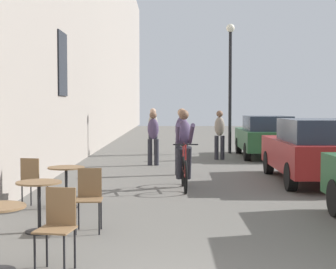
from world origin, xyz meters
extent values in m
cube|color=black|center=(-3.18, 10.08, 2.92)|extent=(0.04, 1.10, 1.70)
cylinder|color=black|center=(-1.43, 1.42, 0.23)|extent=(0.02, 0.02, 0.45)
cylinder|color=black|center=(-1.75, 1.47, 0.23)|extent=(0.02, 0.02, 0.45)
cylinder|color=black|center=(-1.38, 1.74, 0.23)|extent=(0.02, 0.02, 0.45)
cylinder|color=black|center=(-1.70, 1.79, 0.23)|extent=(0.02, 0.02, 0.45)
cube|color=brown|center=(-1.57, 1.61, 0.46)|extent=(0.44, 0.44, 0.02)
cube|color=brown|center=(-1.54, 1.78, 0.68)|extent=(0.34, 0.08, 0.42)
cylinder|color=black|center=(-2.18, 3.39, 0.01)|extent=(0.40, 0.40, 0.02)
cylinder|color=black|center=(-2.18, 3.39, 0.36)|extent=(0.05, 0.05, 0.67)
cylinder|color=brown|center=(-2.18, 3.39, 0.71)|extent=(0.64, 0.64, 0.02)
cylinder|color=black|center=(-1.31, 3.23, 0.23)|extent=(0.02, 0.02, 0.45)
cylinder|color=black|center=(-1.63, 3.22, 0.23)|extent=(0.02, 0.02, 0.45)
cylinder|color=black|center=(-1.33, 3.56, 0.23)|extent=(0.02, 0.02, 0.45)
cylinder|color=black|center=(-1.65, 3.54, 0.23)|extent=(0.02, 0.02, 0.45)
cube|color=brown|center=(-1.48, 3.39, 0.46)|extent=(0.40, 0.40, 0.02)
cube|color=brown|center=(-1.49, 3.57, 0.68)|extent=(0.34, 0.04, 0.42)
cylinder|color=black|center=(-2.14, 5.17, 0.01)|extent=(0.40, 0.40, 0.02)
cylinder|color=black|center=(-2.14, 5.17, 0.36)|extent=(0.05, 0.05, 0.67)
cylinder|color=brown|center=(-2.14, 5.17, 0.71)|extent=(0.64, 0.64, 0.02)
cylinder|color=black|center=(-2.82, 5.36, 0.23)|extent=(0.02, 0.02, 0.45)
cylinder|color=black|center=(-2.50, 5.29, 0.23)|extent=(0.02, 0.02, 0.45)
cylinder|color=black|center=(-2.89, 5.05, 0.23)|extent=(0.02, 0.02, 0.45)
cylinder|color=black|center=(-2.57, 4.98, 0.23)|extent=(0.02, 0.02, 0.45)
cube|color=brown|center=(-2.70, 5.17, 0.46)|extent=(0.45, 0.45, 0.02)
cube|color=brown|center=(-2.73, 4.99, 0.68)|extent=(0.34, 0.09, 0.42)
torus|color=black|center=(0.00, 6.68, 0.33)|extent=(0.07, 0.71, 0.71)
torus|color=black|center=(-0.02, 7.73, 0.33)|extent=(0.07, 0.71, 0.71)
cylinder|color=maroon|center=(-0.02, 7.64, 0.61)|extent=(0.04, 0.22, 0.58)
cylinder|color=maroon|center=(-0.01, 7.14, 0.95)|extent=(0.05, 0.82, 0.14)
cylinder|color=maroon|center=(0.00, 6.70, 0.67)|extent=(0.04, 0.09, 0.67)
cylinder|color=maroon|center=(-0.01, 7.23, 0.37)|extent=(0.06, 1.00, 0.12)
cylinder|color=black|center=(0.00, 6.73, 1.00)|extent=(0.52, 0.04, 0.03)
ellipsoid|color=black|center=(-0.02, 7.55, 0.93)|extent=(0.12, 0.24, 0.06)
ellipsoid|color=#4C3D5B|center=(-0.02, 7.47, 1.21)|extent=(0.35, 0.36, 0.59)
sphere|color=brown|center=(-0.02, 7.43, 1.60)|extent=(0.22, 0.22, 0.22)
cylinder|color=#26262D|center=(0.09, 7.39, 0.55)|extent=(0.14, 0.40, 0.75)
cylinder|color=#26262D|center=(-0.11, 7.39, 0.55)|extent=(0.14, 0.40, 0.75)
cylinder|color=#4C3D5B|center=(0.14, 7.08, 1.20)|extent=(0.12, 0.75, 0.48)
cylinder|color=#4C3D5B|center=(-0.15, 7.07, 1.20)|extent=(0.09, 0.74, 0.48)
cylinder|color=#26262D|center=(-0.10, 9.57, 0.42)|extent=(0.14, 0.14, 0.85)
cylinder|color=#26262D|center=(0.10, 9.58, 0.42)|extent=(0.14, 0.14, 0.85)
ellipsoid|color=#4C3D5B|center=(0.00, 9.58, 1.19)|extent=(0.35, 0.26, 0.67)
sphere|color=#A57A5B|center=(0.00, 9.58, 1.62)|extent=(0.22, 0.22, 0.22)
cylinder|color=#26262D|center=(-0.71, 11.77, 0.40)|extent=(0.14, 0.14, 0.79)
cylinder|color=#26262D|center=(-0.91, 11.80, 0.40)|extent=(0.14, 0.14, 0.79)
ellipsoid|color=#4C3D5B|center=(-0.81, 11.78, 1.11)|extent=(0.37, 0.28, 0.63)
sphere|color=brown|center=(-0.81, 11.78, 1.52)|extent=(0.22, 0.22, 0.22)
cylinder|color=#26262D|center=(1.27, 13.47, 0.40)|extent=(0.14, 0.14, 0.80)
cylinder|color=#26262D|center=(1.47, 13.48, 0.40)|extent=(0.14, 0.14, 0.80)
ellipsoid|color=gray|center=(1.37, 13.47, 1.12)|extent=(0.35, 0.25, 0.64)
sphere|color=brown|center=(1.37, 13.47, 1.54)|extent=(0.22, 0.22, 0.22)
cylinder|color=#26262D|center=(-0.82, 15.34, 0.42)|extent=(0.14, 0.14, 0.84)
cylinder|color=#26262D|center=(-1.02, 15.34, 0.42)|extent=(0.14, 0.14, 0.84)
ellipsoid|color=#9E9384|center=(-0.92, 15.34, 1.17)|extent=(0.35, 0.25, 0.67)
sphere|color=tan|center=(-0.92, 15.34, 1.61)|extent=(0.22, 0.22, 0.22)
cylinder|color=black|center=(2.00, 15.87, 2.30)|extent=(0.12, 0.12, 4.60)
sphere|color=silver|center=(2.00, 15.87, 4.74)|extent=(0.32, 0.32, 0.32)
cube|color=maroon|center=(3.05, 8.35, 0.64)|extent=(1.84, 4.24, 0.68)
cube|color=#283342|center=(3.04, 7.84, 1.24)|extent=(1.51, 2.30, 0.51)
cylinder|color=black|center=(2.30, 9.75, 0.30)|extent=(0.21, 0.61, 0.61)
cylinder|color=black|center=(3.88, 9.71, 0.30)|extent=(0.21, 0.61, 0.61)
cylinder|color=black|center=(2.23, 6.98, 0.30)|extent=(0.21, 0.61, 0.61)
cube|color=#23512D|center=(3.06, 14.43, 0.63)|extent=(1.83, 4.16, 0.67)
cube|color=#283342|center=(3.04, 13.93, 1.21)|extent=(1.50, 2.26, 0.50)
cylinder|color=black|center=(2.33, 15.80, 0.30)|extent=(0.21, 0.60, 0.59)
cylinder|color=black|center=(3.88, 15.75, 0.30)|extent=(0.21, 0.60, 0.59)
cylinder|color=black|center=(2.24, 13.10, 0.30)|extent=(0.21, 0.60, 0.59)
cylinder|color=black|center=(3.79, 13.05, 0.30)|extent=(0.21, 0.60, 0.59)
camera|label=1|loc=(-0.36, -3.86, 1.77)|focal=55.48mm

